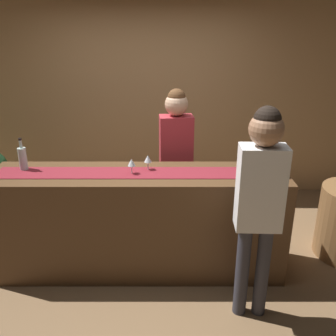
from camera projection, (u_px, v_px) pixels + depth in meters
name	position (u px, v px, depth m)	size (l,w,h in m)	color
ground_plane	(142.00, 267.00, 3.72)	(10.00, 10.00, 0.00)	brown
back_wall	(149.00, 89.00, 4.96)	(6.00, 0.12, 2.90)	tan
bar_counter	(141.00, 222.00, 3.54)	(2.70, 0.60, 1.01)	#543821
counter_runner_cloth	(139.00, 173.00, 3.35)	(2.56, 0.28, 0.01)	maroon
wine_bottle_green	(276.00, 164.00, 3.25)	(0.07, 0.07, 0.30)	#194723
wine_bottle_clear	(24.00, 158.00, 3.39)	(0.07, 0.07, 0.30)	#B2C6C1
wine_glass_near_customer	(149.00, 159.00, 3.39)	(0.07, 0.07, 0.14)	silver
wine_glass_mid_counter	(133.00, 163.00, 3.30)	(0.07, 0.07, 0.14)	silver
bartender	(177.00, 150.00, 3.88)	(0.36, 0.23, 1.68)	#26262B
customer_sipping	(261.00, 194.00, 2.74)	(0.35, 0.25, 1.76)	#33333D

